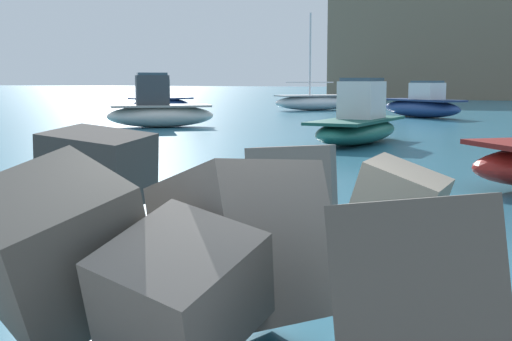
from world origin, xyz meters
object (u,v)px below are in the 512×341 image
boat_near_right (422,105)px  boat_far_right (358,124)px  boat_near_left (160,102)px  mooring_buoy_inner (60,147)px  boat_mid_centre (159,110)px  boat_far_left (316,102)px

boat_near_right → boat_far_right: bearing=-89.1°
boat_near_left → mooring_buoy_inner: bearing=-67.6°
boat_near_left → boat_mid_centre: bearing=-60.8°
boat_mid_centre → mooring_buoy_inner: 11.74m
boat_near_right → mooring_buoy_inner: bearing=-106.2°
boat_mid_centre → boat_far_right: (10.39, -4.54, -0.09)m
boat_far_left → mooring_buoy_inner: 30.87m
mooring_buoy_inner → boat_near_left: bearing=112.4°
boat_mid_centre → boat_far_right: 11.34m
boat_far_right → boat_near_left: bearing=136.9°
boat_far_right → mooring_buoy_inner: size_ratio=13.78×
boat_mid_centre → boat_far_right: size_ratio=0.86×
boat_mid_centre → boat_far_left: (1.69, 19.52, -0.18)m
boat_near_right → boat_far_left: size_ratio=0.86×
boat_near_right → boat_far_left: 10.76m
boat_far_right → mooring_buoy_inner: (-7.29, -6.77, -0.46)m
boat_far_left → boat_far_right: boat_far_left is taller
boat_far_right → mooring_buoy_inner: boat_far_right is taller
boat_mid_centre → boat_far_left: 19.59m
boat_mid_centre → boat_far_right: bearing=-23.6°
boat_near_left → mooring_buoy_inner: (9.16, -22.17, -0.52)m
boat_near_left → mooring_buoy_inner: boat_near_left is taller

